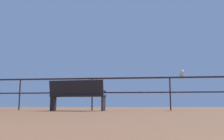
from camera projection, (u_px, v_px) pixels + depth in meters
name	position (u px, v px, depth m)	size (l,w,h in m)	color
pier_railing	(92.00, 86.00, 8.34)	(20.52, 0.05, 1.09)	#301E1E
bench_near_left	(77.00, 94.00, 7.47)	(1.70, 0.69, 0.91)	black
seagull_on_rail	(182.00, 74.00, 8.02)	(0.18, 0.41, 0.19)	silver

